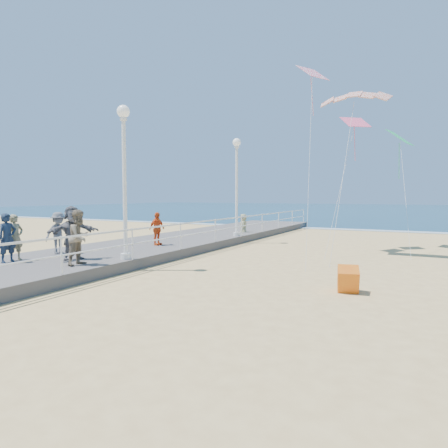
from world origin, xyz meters
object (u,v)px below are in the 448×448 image
at_px(lamp_post_far, 237,176).
at_px(box_kite, 348,281).
at_px(lamp_post_mid, 124,166).
at_px(spectator_5, 72,233).
at_px(spectator_3, 157,229).
at_px(spectator_2, 58,233).
at_px(spectator_6, 15,237).
at_px(spectator_1, 80,237).
at_px(beach_walker_c, 243,226).
at_px(spectator_0, 7,238).

bearing_deg(lamp_post_far, box_kite, -49.14).
relative_size(lamp_post_mid, spectator_5, 2.84).
bearing_deg(spectator_5, spectator_3, 23.99).
height_order(spectator_2, spectator_3, spectator_2).
xyz_separation_m(lamp_post_far, spectator_2, (-3.19, -9.16, -2.46)).
height_order(spectator_6, box_kite, spectator_6).
distance_m(spectator_2, box_kite, 10.77).
relative_size(spectator_1, spectator_2, 1.11).
bearing_deg(beach_walker_c, spectator_3, -30.59).
relative_size(lamp_post_far, spectator_6, 3.36).
distance_m(lamp_post_mid, spectator_6, 4.46).
height_order(spectator_0, spectator_1, spectator_1).
bearing_deg(lamp_post_mid, spectator_5, -150.08).
bearing_deg(spectator_3, spectator_2, 163.67).
height_order(lamp_post_mid, beach_walker_c, lamp_post_mid).
distance_m(spectator_5, beach_walker_c, 12.24).
bearing_deg(spectator_5, spectator_1, -95.76).
bearing_deg(lamp_post_far, spectator_3, -104.70).
bearing_deg(lamp_post_far, spectator_2, -109.19).
bearing_deg(spectator_6, spectator_3, -20.05).
bearing_deg(spectator_1, beach_walker_c, -4.66).
xyz_separation_m(spectator_1, beach_walker_c, (-0.12, 12.86, -0.54)).
xyz_separation_m(spectator_0, spectator_1, (2.49, 0.78, 0.07)).
xyz_separation_m(spectator_0, spectator_6, (-0.16, 0.40, -0.03)).
relative_size(spectator_1, spectator_5, 0.95).
xyz_separation_m(lamp_post_far, spectator_0, (-3.00, -11.36, -2.44)).
bearing_deg(box_kite, lamp_post_mid, 169.06).
height_order(lamp_post_mid, spectator_6, lamp_post_mid).
bearing_deg(lamp_post_mid, spectator_3, 110.92).
height_order(spectator_5, box_kite, spectator_5).
height_order(spectator_0, spectator_2, spectator_0).
bearing_deg(beach_walker_c, box_kite, 11.79).
xyz_separation_m(lamp_post_far, beach_walker_c, (-0.63, 2.28, -2.91)).
relative_size(lamp_post_far, box_kite, 8.87).
height_order(spectator_0, spectator_5, spectator_5).
height_order(lamp_post_far, spectator_5, lamp_post_far).
height_order(spectator_5, beach_walker_c, spectator_5).
relative_size(lamp_post_far, spectator_1, 2.99).
bearing_deg(spectator_5, spectator_6, 150.11).
xyz_separation_m(spectator_3, beach_walker_c, (0.77, 7.62, -0.39)).
xyz_separation_m(lamp_post_mid, spectator_1, (-0.51, -1.58, -2.37)).
distance_m(spectator_0, spectator_6, 0.43).
bearing_deg(box_kite, beach_walker_c, 113.45).
distance_m(spectator_6, box_kite, 10.96).
height_order(lamp_post_mid, spectator_1, lamp_post_mid).
xyz_separation_m(lamp_post_mid, lamp_post_far, (0.00, 9.00, 0.00)).
bearing_deg(spectator_1, lamp_post_mid, -23.09).
bearing_deg(box_kite, lamp_post_far, 117.71).
height_order(lamp_post_mid, spectator_5, lamp_post_mid).
height_order(spectator_1, spectator_3, spectator_1).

